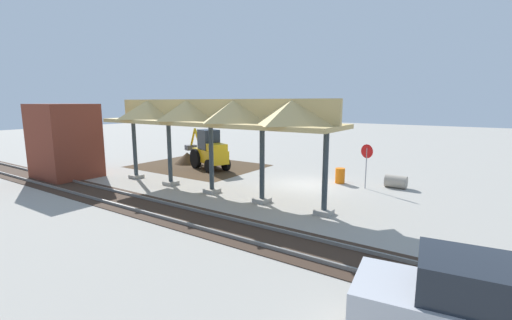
% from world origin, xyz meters
% --- Properties ---
extents(ground_plane, '(120.00, 120.00, 0.00)m').
position_xyz_m(ground_plane, '(0.00, 0.00, 0.00)').
color(ground_plane, '#9E998E').
extents(dirt_work_zone, '(9.04, 7.00, 0.01)m').
position_xyz_m(dirt_work_zone, '(9.28, -0.84, 0.00)').
color(dirt_work_zone, '#42301E').
rests_on(dirt_work_zone, ground).
extents(platform_canopy, '(13.90, 3.20, 4.90)m').
position_xyz_m(platform_canopy, '(3.38, 4.34, 4.15)').
color(platform_canopy, '#9E998E').
rests_on(platform_canopy, ground).
extents(rail_tracks, '(60.00, 2.58, 0.15)m').
position_xyz_m(rail_tracks, '(0.00, 7.95, 0.03)').
color(rail_tracks, slate).
rests_on(rail_tracks, ground).
extents(stop_sign, '(0.72, 0.29, 2.47)m').
position_xyz_m(stop_sign, '(-3.11, -1.11, 1.79)').
color(stop_sign, gray).
rests_on(stop_sign, ground).
extents(backhoe, '(5.32, 3.05, 2.82)m').
position_xyz_m(backhoe, '(7.90, -0.54, 1.26)').
color(backhoe, '#EAB214').
rests_on(backhoe, ground).
extents(dirt_mound, '(4.10, 4.10, 1.75)m').
position_xyz_m(dirt_mound, '(10.81, -1.19, 0.00)').
color(dirt_mound, '#42301E').
rests_on(dirt_mound, ground).
extents(concrete_pipe, '(1.15, 0.71, 0.71)m').
position_xyz_m(concrete_pipe, '(-4.48, -2.22, 0.35)').
color(concrete_pipe, '#9E9384').
rests_on(concrete_pipe, ground).
extents(brick_utility_building, '(3.57, 3.10, 4.64)m').
position_xyz_m(brick_utility_building, '(13.62, 6.62, 2.32)').
color(brick_utility_building, brown).
rests_on(brick_utility_building, ground).
extents(distant_parked_car, '(4.39, 2.27, 1.98)m').
position_xyz_m(distant_parked_car, '(-8.61, 10.73, 0.98)').
color(distant_parked_car, '#B7B7BC').
rests_on(distant_parked_car, ground).
extents(traffic_barrel, '(0.56, 0.56, 0.90)m').
position_xyz_m(traffic_barrel, '(-1.48, -1.54, 0.45)').
color(traffic_barrel, orange).
rests_on(traffic_barrel, ground).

